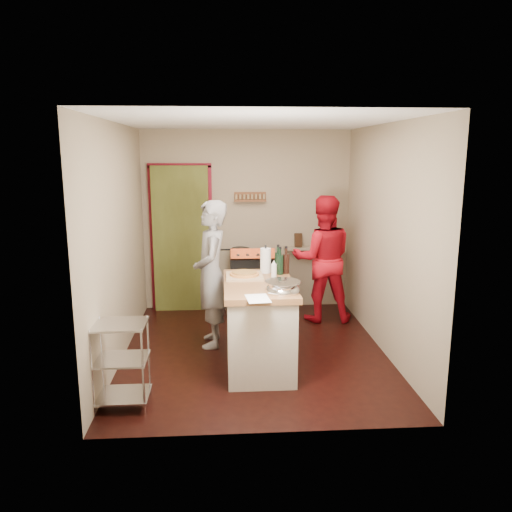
# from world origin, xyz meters

# --- Properties ---
(floor) EXTENTS (3.50, 3.50, 0.00)m
(floor) POSITION_xyz_m (0.00, 0.00, 0.00)
(floor) COLOR black
(floor) RESTS_ON ground
(back_wall) EXTENTS (3.00, 0.44, 2.60)m
(back_wall) POSITION_xyz_m (-0.64, 1.78, 1.13)
(back_wall) COLOR gray
(back_wall) RESTS_ON ground
(left_wall) EXTENTS (0.04, 3.50, 2.60)m
(left_wall) POSITION_xyz_m (-1.50, 0.00, 1.30)
(left_wall) COLOR gray
(left_wall) RESTS_ON ground
(right_wall) EXTENTS (0.04, 3.50, 2.60)m
(right_wall) POSITION_xyz_m (1.50, 0.00, 1.30)
(right_wall) COLOR gray
(right_wall) RESTS_ON ground
(ceiling) EXTENTS (3.00, 3.50, 0.02)m
(ceiling) POSITION_xyz_m (0.00, 0.00, 2.61)
(ceiling) COLOR white
(ceiling) RESTS_ON back_wall
(stove) EXTENTS (0.60, 0.63, 1.00)m
(stove) POSITION_xyz_m (0.05, 1.42, 0.45)
(stove) COLOR black
(stove) RESTS_ON ground
(wire_shelving) EXTENTS (0.48, 0.40, 0.80)m
(wire_shelving) POSITION_xyz_m (-1.28, -1.20, 0.44)
(wire_shelving) COLOR silver
(wire_shelving) RESTS_ON ground
(island) EXTENTS (0.75, 1.37, 1.25)m
(island) POSITION_xyz_m (0.03, -0.42, 0.49)
(island) COLOR #B7AD9C
(island) RESTS_ON ground
(person_stripe) EXTENTS (0.44, 0.65, 1.74)m
(person_stripe) POSITION_xyz_m (-0.49, 0.25, 0.87)
(person_stripe) COLOR #A0A1A5
(person_stripe) RESTS_ON ground
(person_red) EXTENTS (0.88, 0.70, 1.72)m
(person_red) POSITION_xyz_m (1.00, 1.07, 0.86)
(person_red) COLOR #B60C19
(person_red) RESTS_ON ground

